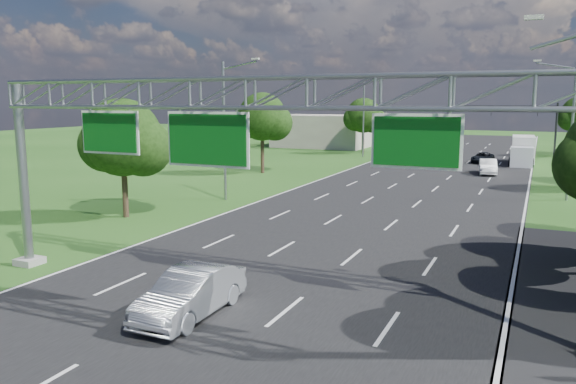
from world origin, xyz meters
The scene contains 17 objects.
ground centered at (0.00, 30.00, 0.00)m, with size 220.00×220.00×0.00m, color #204915.
road centered at (0.00, 30.00, 0.00)m, with size 18.00×180.00×0.02m, color black.
road_flare centered at (10.20, 14.00, 0.00)m, with size 3.00×30.00×0.02m, color black.
sign_gantry centered at (0.33, 12.00, 6.89)m, with size 23.50×1.00×9.56m.
traffic_signal centered at (7.48, 65.00, 5.17)m, with size 12.21×0.24×7.00m.
streetlight_l_near centered at (-11.30, 30.00, 5.58)m, with size 2.97×0.22×10.16m.
streetlight_l_far centered at (-11.30, 65.00, 5.58)m, with size 2.97×0.22×10.16m.
streetlight_r_mid centered at (11.30, 40.00, 5.58)m, with size 2.97×0.22×10.16m.
tree_verge_la centered at (-13.92, 22.04, 4.76)m, with size 5.76×4.80×7.40m.
tree_verge_lb centered at (-15.92, 45.04, 5.41)m, with size 5.76×4.80×8.06m.
tree_verge_lc centered at (-12.92, 70.04, 4.98)m, with size 5.76×4.80×7.62m.
building_left centered at (-22.00, 78.00, 2.50)m, with size 14.00×10.00×5.00m, color gray.
silver_sedan centered at (-0.98, 9.86, 0.81)m, with size 1.71×4.91×1.62m, color #A5AAB0.
car_queue_b centered at (3.42, 63.91, 0.62)m, with size 2.04×4.43×1.23m, color black.
car_queue_c centered at (-7.12, 69.95, 0.72)m, with size 1.70×4.22×1.44m, color black.
car_queue_d centered at (4.89, 53.30, 0.75)m, with size 1.59×4.55×1.50m, color white.
box_truck centered at (7.71, 64.53, 1.52)m, with size 2.71×8.47×3.17m.
Camera 1 is at (9.48, -5.35, 7.24)m, focal length 35.00 mm.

